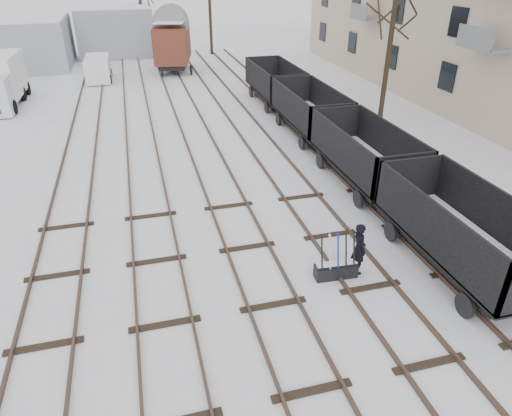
{
  "coord_description": "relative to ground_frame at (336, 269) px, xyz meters",
  "views": [
    {
      "loc": [
        -3.03,
        -9.42,
        8.58
      ],
      "look_at": [
        0.45,
        3.51,
        1.2
      ],
      "focal_mm": 32.0,
      "sensor_mm": 36.0,
      "label": 1
    }
  ],
  "objects": [
    {
      "name": "ground",
      "position": [
        -2.22,
        -0.77,
        -0.28
      ],
      "size": [
        120.0,
        120.0,
        0.0
      ],
      "primitive_type": "plane",
      "color": "white",
      "rests_on": "ground"
    },
    {
      "name": "tracks",
      "position": [
        -2.22,
        12.9,
        -0.21
      ],
      "size": [
        13.9,
        52.0,
        0.16
      ],
      "color": "black",
      "rests_on": "ground"
    },
    {
      "name": "shed_left",
      "position": [
        -15.22,
        35.23,
        1.76
      ],
      "size": [
        10.0,
        8.0,
        4.1
      ],
      "color": "#939CA6",
      "rests_on": "ground"
    },
    {
      "name": "shed_right",
      "position": [
        -6.22,
        39.23,
        1.96
      ],
      "size": [
        7.0,
        6.0,
        4.5
      ],
      "color": "#939CA6",
      "rests_on": "ground"
    },
    {
      "name": "ground_frame",
      "position": [
        0.0,
        0.0,
        0.0
      ],
      "size": [
        1.32,
        0.5,
        1.49
      ],
      "rotation": [
        0.0,
        0.0,
        -0.06
      ],
      "color": "black",
      "rests_on": "ground"
    },
    {
      "name": "worker",
      "position": [
        0.75,
        0.1,
        0.56
      ],
      "size": [
        0.42,
        0.63,
        1.69
      ],
      "primitive_type": "imported",
      "rotation": [
        0.0,
        0.0,
        1.54
      ],
      "color": "black",
      "rests_on": "ground"
    },
    {
      "name": "freight_wagon_a",
      "position": [
        3.78,
        -0.54,
        0.67
      ],
      "size": [
        2.46,
        6.14,
        2.51
      ],
      "color": "black",
      "rests_on": "ground"
    },
    {
      "name": "freight_wagon_b",
      "position": [
        3.78,
        5.86,
        0.67
      ],
      "size": [
        2.46,
        6.14,
        2.51
      ],
      "color": "black",
      "rests_on": "ground"
    },
    {
      "name": "freight_wagon_c",
      "position": [
        3.78,
        12.26,
        0.67
      ],
      "size": [
        2.46,
        6.14,
        2.51
      ],
      "color": "black",
      "rests_on": "ground"
    },
    {
      "name": "freight_wagon_d",
      "position": [
        3.78,
        18.66,
        0.67
      ],
      "size": [
        2.46,
        6.14,
        2.51
      ],
      "color": "black",
      "rests_on": "ground"
    },
    {
      "name": "box_van_wagon",
      "position": [
        -1.62,
        30.28,
        2.11
      ],
      "size": [
        3.88,
        5.84,
        4.1
      ],
      "rotation": [
        0.0,
        0.0,
        -0.21
      ],
      "color": "black",
      "rests_on": "ground"
    },
    {
      "name": "panel_van",
      "position": [
        -7.74,
        28.37,
        0.66
      ],
      "size": [
        1.89,
        4.14,
        1.82
      ],
      "rotation": [
        0.0,
        0.0,
        -0.01
      ],
      "color": "white",
      "rests_on": "ground"
    },
    {
      "name": "tree_near",
      "position": [
        9.14,
        14.05,
        3.52
      ],
      "size": [
        0.3,
        0.3,
        7.6
      ],
      "primitive_type": "cylinder",
      "color": "black",
      "rests_on": "ground"
    },
    {
      "name": "tree_far_left",
      "position": [
        -3.53,
        40.3,
        3.21
      ],
      "size": [
        0.3,
        0.3,
        6.99
      ],
      "primitive_type": "cylinder",
      "color": "black",
      "rests_on": "ground"
    },
    {
      "name": "tree_far_right",
      "position": [
        2.85,
        37.17,
        4.23
      ],
      "size": [
        0.3,
        0.3,
        9.02
      ],
      "primitive_type": "cylinder",
      "color": "black",
      "rests_on": "ground"
    }
  ]
}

